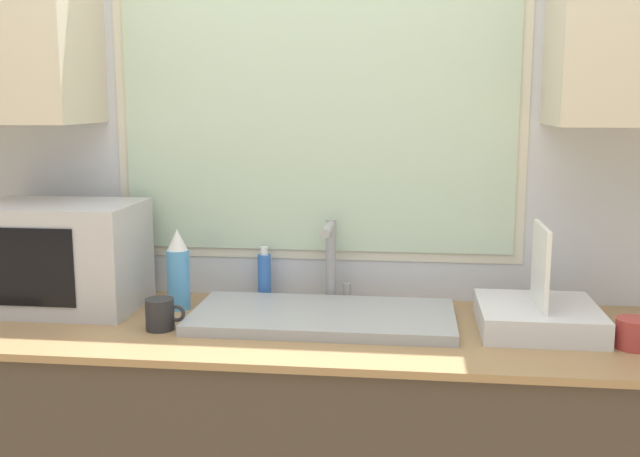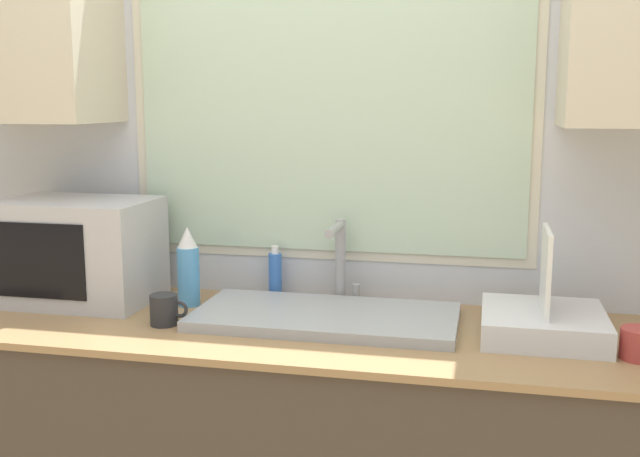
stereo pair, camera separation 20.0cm
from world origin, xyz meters
The scene contains 9 objects.
wall_back centered at (0.00, 0.62, 1.39)m, with size 6.00×0.38×2.60m.
sink_basin centered at (0.05, 0.35, 0.95)m, with size 0.74×0.37×0.03m.
faucet centered at (0.06, 0.54, 1.09)m, with size 0.08×0.19×0.26m.
microwave centered at (-0.75, 0.40, 1.09)m, with size 0.47×0.32×0.32m.
dish_rack centered at (0.64, 0.35, 0.98)m, with size 0.32×0.33×0.29m.
spray_bottle centered at (-0.39, 0.43, 1.05)m, with size 0.07×0.07×0.24m.
soap_bottle centered at (-0.16, 0.57, 1.01)m, with size 0.04×0.04×0.17m.
mug_near_sink centered at (-0.38, 0.22, 0.98)m, with size 0.11×0.08×0.09m.
mug_by_rack centered at (0.86, 0.22, 0.97)m, with size 0.12×0.09×0.08m.
Camera 1 is at (0.29, -1.67, 1.56)m, focal length 42.00 mm.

